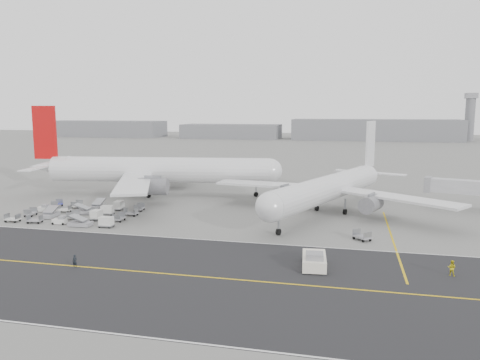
% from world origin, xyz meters
% --- Properties ---
extents(ground, '(700.00, 700.00, 0.00)m').
position_xyz_m(ground, '(0.00, 0.00, 0.00)').
color(ground, gray).
rests_on(ground, ground).
extents(taxiway, '(220.00, 59.00, 0.03)m').
position_xyz_m(taxiway, '(5.02, -17.98, 0.01)').
color(taxiway, '#262628').
rests_on(taxiway, ground).
extents(horizon_buildings, '(520.00, 28.00, 28.00)m').
position_xyz_m(horizon_buildings, '(30.00, 260.00, 0.00)').
color(horizon_buildings, slate).
rests_on(horizon_buildings, ground).
extents(control_tower, '(7.00, 7.00, 31.25)m').
position_xyz_m(control_tower, '(100.00, 265.00, 16.25)').
color(control_tower, slate).
rests_on(control_tower, ground).
extents(airliner_a, '(61.07, 60.03, 21.14)m').
position_xyz_m(airliner_a, '(-22.04, 32.47, 6.08)').
color(airliner_a, silver).
rests_on(airliner_a, ground).
extents(airliner_b, '(47.65, 48.60, 17.61)m').
position_xyz_m(airliner_b, '(19.68, 22.09, 5.08)').
color(airliner_b, silver).
rests_on(airliner_b, ground).
extents(pushback_tug, '(3.50, 8.23, 2.33)m').
position_xyz_m(pushback_tug, '(18.95, -11.45, 0.96)').
color(pushback_tug, white).
rests_on(pushback_tug, ground).
extents(jet_bridge, '(17.08, 7.35, 6.39)m').
position_xyz_m(jet_bridge, '(46.61, 30.21, 4.46)').
color(jet_bridge, gray).
rests_on(jet_bridge, ground).
extents(gse_cluster, '(28.19, 23.37, 1.93)m').
position_xyz_m(gse_cluster, '(-27.01, 8.22, 0.00)').
color(gse_cluster, '#939297').
rests_on(gse_cluster, ground).
extents(stray_dolly, '(3.03, 3.10, 1.65)m').
position_xyz_m(stray_dolly, '(25.29, 3.12, 0.00)').
color(stray_dolly, silver).
rests_on(stray_dolly, ground).
extents(ground_crew_a, '(0.64, 0.44, 1.72)m').
position_xyz_m(ground_crew_a, '(-11.01, -18.49, 0.86)').
color(ground_crew_a, black).
rests_on(ground_crew_a, ground).
extents(ground_crew_b, '(1.16, 1.05, 1.95)m').
position_xyz_m(ground_crew_b, '(35.56, -10.66, 0.98)').
color(ground_crew_b, gold).
rests_on(ground_crew_b, ground).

